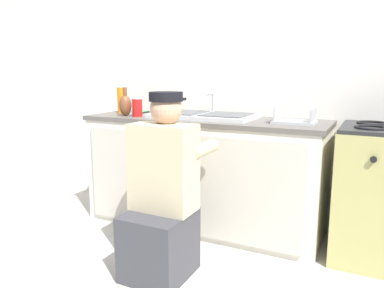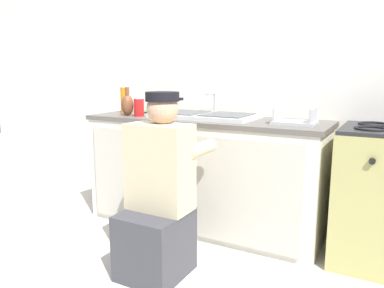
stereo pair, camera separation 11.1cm
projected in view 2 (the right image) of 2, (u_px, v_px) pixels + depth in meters
name	position (u px, v px, depth m)	size (l,w,h in m)	color
ground_plane	(186.00, 238.00, 2.80)	(12.00, 12.00, 0.00)	beige
back_wall	(224.00, 69.00, 3.13)	(6.00, 0.10, 2.50)	silver
counter_cabinet	(204.00, 175.00, 2.98)	(1.85, 0.62, 0.84)	silver
countertop	(204.00, 120.00, 2.90)	(1.89, 0.62, 0.04)	#5B5651
sink_double_basin	(205.00, 115.00, 2.90)	(0.80, 0.44, 0.19)	silver
plumber_person	(158.00, 200.00, 2.24)	(0.42, 0.61, 1.10)	#3F3F47
cell_phone	(145.00, 112.00, 3.30)	(0.07, 0.14, 0.01)	black
soap_bottle_orange	(124.00, 100.00, 3.29)	(0.06, 0.06, 0.25)	orange
dish_rack_tray	(295.00, 120.00, 2.53)	(0.28, 0.22, 0.11)	#B2B7BC
vase_decorative	(127.00, 105.00, 3.05)	(0.10, 0.10, 0.23)	brown
soda_cup_red	(139.00, 107.00, 3.00)	(0.08, 0.08, 0.15)	red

